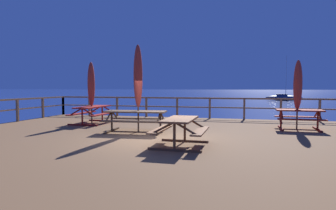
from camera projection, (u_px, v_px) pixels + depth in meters
ground_plane at (160, 159)px, 9.26m from camera, size 600.00×600.00×0.00m
wooden_deck at (160, 149)px, 9.24m from camera, size 15.86×12.95×0.66m
railing_waterside_far at (193, 104)px, 15.28m from camera, size 15.66×0.10×1.09m
picnic_table_mid_right at (180, 126)px, 7.97m from camera, size 1.41×1.70×0.78m
picnic_table_mid_centre at (93, 111)px, 13.05m from camera, size 1.43×2.12×0.78m
picnic_table_back_left at (136, 116)px, 10.51m from camera, size 2.29×1.58×0.78m
picnic_table_front_right at (299, 115)px, 11.11m from camera, size 1.67×1.42×0.78m
patio_umbrella_tall_back_right at (91, 85)px, 12.94m from camera, size 0.32×0.32×2.73m
patio_umbrella_short_back at (138, 77)px, 10.48m from camera, size 0.32×0.32×3.15m
patio_umbrella_short_mid at (298, 85)px, 11.08m from camera, size 0.32×0.32×2.65m
sailboat_distant at (284, 97)px, 50.69m from camera, size 6.18×2.51×7.72m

